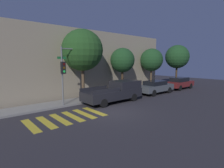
{
  "coord_description": "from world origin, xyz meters",
  "views": [
    {
      "loc": [
        -7.77,
        -9.13,
        3.52
      ],
      "look_at": [
        1.85,
        2.1,
        1.6
      ],
      "focal_mm": 28.0,
      "sensor_mm": 36.0,
      "label": 1
    }
  ],
  "objects": [
    {
      "name": "sedan_near_corner",
      "position": [
        8.12,
        2.1,
        0.77
      ],
      "size": [
        4.58,
        1.78,
        1.42
      ],
      "color": "#4C5156",
      "rests_on": "ground"
    },
    {
      "name": "tree_near_corner",
      "position": [
        0.42,
        4.43,
        4.49
      ],
      "size": [
        3.65,
        3.65,
        6.33
      ],
      "color": "brown",
      "rests_on": "ground"
    },
    {
      "name": "tree_behind_truck",
      "position": [
        16.57,
        4.43,
        4.19
      ],
      "size": [
        3.43,
        3.43,
        5.92
      ],
      "color": "#42301E",
      "rests_on": "ground"
    },
    {
      "name": "building_row",
      "position": [
        0.0,
        8.67,
        3.31
      ],
      "size": [
        26.0,
        6.0,
        6.62
      ],
      "primitive_type": "cube",
      "color": "gray",
      "rests_on": "ground"
    },
    {
      "name": "tree_far_end",
      "position": [
        10.4,
        4.43,
        3.69
      ],
      "size": [
        2.82,
        2.82,
        5.12
      ],
      "color": "brown",
      "rests_on": "ground"
    },
    {
      "name": "sidewalk",
      "position": [
        0.0,
        4.24,
        0.07
      ],
      "size": [
        26.0,
        2.07,
        0.14
      ],
      "primitive_type": "cube",
      "color": "gray",
      "rests_on": "ground"
    },
    {
      "name": "traffic_light_pole",
      "position": [
        -1.44,
        3.37,
        3.22
      ],
      "size": [
        2.73,
        0.56,
        4.63
      ],
      "color": "slate",
      "rests_on": "ground"
    },
    {
      "name": "ground_plane",
      "position": [
        0.0,
        0.0,
        0.0
      ],
      "size": [
        60.0,
        60.0,
        0.0
      ],
      "primitive_type": "plane",
      "color": "#2D2B30"
    },
    {
      "name": "sedan_middle",
      "position": [
        13.3,
        2.1,
        0.78
      ],
      "size": [
        4.37,
        1.78,
        1.48
      ],
      "color": "maroon",
      "rests_on": "ground"
    },
    {
      "name": "crosswalk",
      "position": [
        -3.04,
        0.8,
        0.0
      ],
      "size": [
        4.71,
        2.6,
        0.0
      ],
      "color": "gold",
      "rests_on": "ground"
    },
    {
      "name": "pickup_truck",
      "position": [
        2.32,
        2.1,
        0.9
      ],
      "size": [
        5.48,
        1.99,
        1.78
      ],
      "color": "black",
      "rests_on": "ground"
    },
    {
      "name": "tree_midblock",
      "position": [
        5.32,
        4.43,
        3.63
      ],
      "size": [
        2.6,
        2.6,
        4.95
      ],
      "color": "#42301E",
      "rests_on": "ground"
    }
  ]
}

